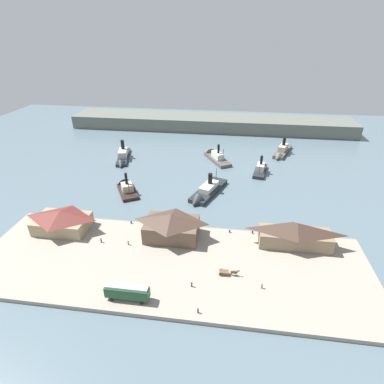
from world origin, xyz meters
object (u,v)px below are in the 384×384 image
ferry_shed_central_terminal (62,220)px  mooring_post_west (230,231)px  ferry_shed_west_terminal (172,225)px  pedestrian_walking_east (101,240)px  ferry_approaching_east (123,157)px  mooring_post_east (131,222)px  ferry_moored_west (282,152)px  ferry_near_quay (205,193)px  mooring_post_center_west (252,232)px  ferry_departing_north (126,188)px  horse_cart (228,272)px  ferry_approaching_west (215,156)px  ferry_outer_harbor (261,169)px  ferry_shed_customs_shed (295,234)px  pedestrian_standing_center (192,284)px  pedestrian_by_tram (198,311)px  pedestrian_walking_west (128,243)px  street_tram (127,291)px  pedestrian_at_waters_edge (262,286)px

ferry_shed_central_terminal → mooring_post_west: (53.61, 5.61, -3.05)m
ferry_shed_west_terminal → pedestrian_walking_east: size_ratio=10.13×
ferry_shed_west_terminal → ferry_approaching_east: bearing=121.6°
mooring_post_east → ferry_moored_west: (57.91, 73.95, -0.13)m
ferry_shed_central_terminal → ferry_near_quay: size_ratio=0.67×
mooring_post_center_west → ferry_departing_north: (-49.96, 24.43, -0.42)m
ferry_shed_central_terminal → mooring_post_center_west: (60.83, 6.11, -3.05)m
ferry_shed_central_terminal → ferry_approaching_east: (-1.40, 61.35, -3.09)m
ferry_approaching_east → ferry_near_quay: bearing=-34.7°
horse_cart → ferry_near_quay: (-10.40, 43.81, -0.83)m
mooring_post_center_west → ferry_approaching_west: (-16.39, 63.32, -0.33)m
ferry_shed_central_terminal → mooring_post_center_west: 61.21m
mooring_post_west → ferry_outer_harbor: 53.15m
ferry_approaching_east → ferry_shed_customs_shed: bearing=-38.7°
horse_cart → ferry_approaching_east: size_ratio=0.22×
pedestrian_standing_center → mooring_post_east: 34.58m
ferry_shed_central_terminal → ferry_departing_north: ferry_departing_north is taller
ferry_shed_west_terminal → ferry_shed_customs_shed: bearing=1.5°
ferry_shed_west_terminal → pedestrian_standing_center: bearing=-65.6°
horse_cart → ferry_moored_west: size_ratio=0.23×
pedestrian_by_tram → ferry_approaching_west: size_ratio=0.07×
pedestrian_walking_west → ferry_departing_north: size_ratio=0.09×
street_tram → pedestrian_walking_east: street_tram is taller
ferry_shed_central_terminal → ferry_approaching_west: ferry_approaching_west is taller
ferry_shed_west_terminal → street_tram: 26.51m
ferry_departing_north → street_tram: bearing=-70.9°
ferry_shed_customs_shed → mooring_post_west: bearing=169.2°
mooring_post_center_west → mooring_post_west: bearing=-176.1°
horse_cart → ferry_near_quay: 45.04m
ferry_approaching_west → ferry_near_quay: 39.02m
ferry_shed_west_terminal → pedestrian_walking_east: (-20.85, -5.80, -3.45)m
pedestrian_walking_east → ferry_near_quay: ferry_near_quay is taller
street_tram → pedestrian_standing_center: (14.69, 6.04, -1.73)m
horse_cart → ferry_departing_north: 61.34m
ferry_shed_customs_shed → pedestrian_walking_east: ferry_shed_customs_shed is taller
pedestrian_walking_west → pedestrian_standing_center: pedestrian_standing_center is taller
horse_cart → ferry_approaching_west: ferry_approaching_west is taller
horse_cart → ferry_near_quay: size_ratio=0.21×
ferry_shed_customs_shed → street_tram: 50.58m
ferry_approaching_west → mooring_post_center_west: bearing=-75.5°
pedestrian_at_waters_edge → ferry_departing_north: ferry_departing_north is taller
pedestrian_walking_east → mooring_post_center_west: size_ratio=1.82×
ferry_departing_north → mooring_post_east: bearing=-67.8°
ferry_shed_central_terminal → pedestrian_by_tram: size_ratio=10.96×
street_tram → mooring_post_center_west: (30.83, 30.95, -2.01)m
pedestrian_at_waters_edge → mooring_post_east: size_ratio=1.70×
ferry_shed_central_terminal → ferry_outer_harbor: size_ratio=0.99×
ferry_outer_harbor → ferry_approaching_east: (-67.94, 4.18, 0.16)m
street_tram → ferry_departing_north: ferry_departing_north is taller
pedestrian_walking_west → ferry_departing_north: bearing=109.6°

